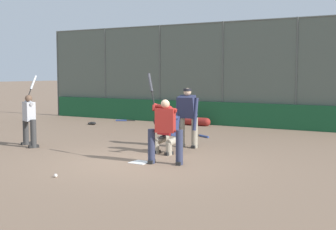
# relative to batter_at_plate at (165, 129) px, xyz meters

# --- Properties ---
(ground_plane) EXTENTS (160.00, 160.00, 0.00)m
(ground_plane) POSITION_rel_batter_at_plate_xyz_m (0.59, 0.15, -0.81)
(ground_plane) COLOR #7A604C
(home_plate_marker) EXTENTS (0.43, 0.43, 0.01)m
(home_plate_marker) POSITION_rel_batter_at_plate_xyz_m (0.59, 0.15, -0.81)
(home_plate_marker) COLOR white
(home_plate_marker) RESTS_ON ground_plane
(backstop_fence) EXTENTS (20.57, 0.08, 4.12)m
(backstop_fence) POSITION_rel_batter_at_plate_xyz_m (0.59, -8.05, 1.34)
(backstop_fence) COLOR #515651
(backstop_fence) RESTS_ON ground_plane
(padding_wall) EXTENTS (20.08, 0.18, 0.93)m
(padding_wall) POSITION_rel_batter_at_plate_xyz_m (0.59, -7.95, -0.35)
(padding_wall) COLOR #19512D
(padding_wall) RESTS_ON ground_plane
(bleachers_beyond) EXTENTS (14.34, 3.05, 1.80)m
(bleachers_beyond) POSITION_rel_batter_at_plate_xyz_m (4.05, -10.90, -0.23)
(bleachers_beyond) COLOR slate
(bleachers_beyond) RESTS_ON ground_plane
(batter_at_plate) EXTENTS (1.08, 0.56, 2.09)m
(batter_at_plate) POSITION_rel_batter_at_plate_xyz_m (0.00, 0.00, 0.00)
(batter_at_plate) COLOR #2D334C
(batter_at_plate) RESTS_ON ground_plane
(catcher_behind_plate) EXTENTS (0.68, 0.83, 1.25)m
(catcher_behind_plate) POSITION_rel_batter_at_plate_xyz_m (0.68, -1.26, -0.16)
(catcher_behind_plate) COLOR gray
(catcher_behind_plate) RESTS_ON ground_plane
(umpire_home) EXTENTS (0.68, 0.45, 1.67)m
(umpire_home) POSITION_rel_batter_at_plate_xyz_m (0.64, -2.33, 0.09)
(umpire_home) COLOR gray
(umpire_home) RESTS_ON ground_plane
(batter_on_deck) EXTENTS (0.82, 0.90, 2.02)m
(batter_on_deck) POSITION_rel_batter_at_plate_xyz_m (4.66, -0.30, -0.01)
(batter_on_deck) COLOR #333333
(batter_on_deck) RESTS_ON ground_plane
(spare_bat_by_padding) EXTENTS (0.77, 0.40, 0.07)m
(spare_bat_by_padding) POSITION_rel_batter_at_plate_xyz_m (6.39, -7.26, -0.78)
(spare_bat_by_padding) COLOR black
(spare_bat_by_padding) RESTS_ON ground_plane
(spare_bat_third_base_side) EXTENTS (0.81, 0.51, 0.07)m
(spare_bat_third_base_side) POSITION_rel_batter_at_plate_xyz_m (1.21, -4.51, -0.78)
(spare_bat_third_base_side) COLOR black
(spare_bat_third_base_side) RESTS_ON ground_plane
(fielding_glove_on_dirt) EXTENTS (0.33, 0.25, 0.12)m
(fielding_glove_on_dirt) POSITION_rel_batter_at_plate_xyz_m (6.65, -5.52, -0.75)
(fielding_glove_on_dirt) COLOR black
(fielding_glove_on_dirt) RESTS_ON ground_plane
(baseball_loose) EXTENTS (0.07, 0.07, 0.07)m
(baseball_loose) POSITION_rel_batter_at_plate_xyz_m (1.20, 2.31, -0.78)
(baseball_loose) COLOR white
(baseball_loose) RESTS_ON ground_plane
(equipment_bag_dugout_side) EXTENTS (1.42, 0.33, 0.33)m
(equipment_bag_dugout_side) POSITION_rel_batter_at_plate_xyz_m (2.98, -7.37, -0.65)
(equipment_bag_dugout_side) COLOR maroon
(equipment_bag_dugout_side) RESTS_ON ground_plane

